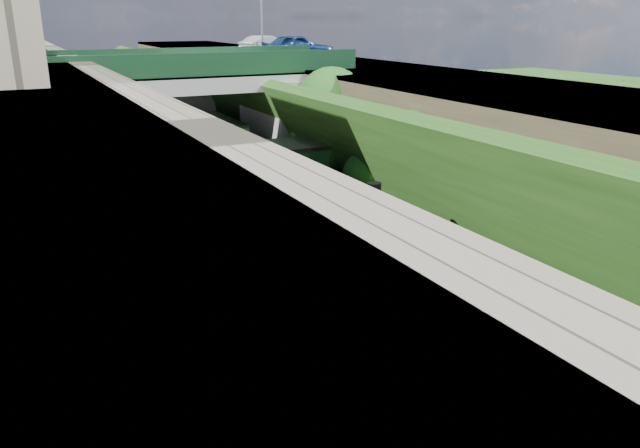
# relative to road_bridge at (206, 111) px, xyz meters

# --- Properties ---
(ground) EXTENTS (160.00, 160.00, 0.00)m
(ground) POSITION_rel_road_bridge_xyz_m (-0.94, -24.00, -4.08)
(ground) COLOR #1E4714
(ground) RESTS_ON ground
(trackbed) EXTENTS (10.00, 90.00, 0.20)m
(trackbed) POSITION_rel_road_bridge_xyz_m (-0.94, -4.00, -3.98)
(trackbed) COLOR #473F38
(trackbed) RESTS_ON ground
(retaining_wall) EXTENTS (1.00, 90.00, 7.00)m
(retaining_wall) POSITION_rel_road_bridge_xyz_m (-6.44, -4.00, -0.58)
(retaining_wall) COLOR #756B56
(retaining_wall) RESTS_ON ground
(street_plateau_left) EXTENTS (6.00, 90.00, 7.00)m
(street_plateau_left) POSITION_rel_road_bridge_xyz_m (-9.94, -4.00, -0.58)
(street_plateau_left) COLOR #262628
(street_plateau_left) RESTS_ON ground
(street_plateau_right) EXTENTS (8.00, 90.00, 6.25)m
(street_plateau_right) POSITION_rel_road_bridge_xyz_m (8.56, -4.00, -0.95)
(street_plateau_right) COLOR #262628
(street_plateau_right) RESTS_ON ground
(embankment_slope) EXTENTS (4.46, 90.00, 6.36)m
(embankment_slope) POSITION_rel_road_bridge_xyz_m (4.08, -5.84, -1.28)
(embankment_slope) COLOR #1E4714
(embankment_slope) RESTS_ON ground
(track_left) EXTENTS (2.50, 90.00, 0.20)m
(track_left) POSITION_rel_road_bridge_xyz_m (-2.94, -4.00, -3.83)
(track_left) COLOR black
(track_left) RESTS_ON trackbed
(track_right) EXTENTS (2.50, 90.00, 0.20)m
(track_right) POSITION_rel_road_bridge_xyz_m (0.26, -4.00, -3.83)
(track_right) COLOR black
(track_right) RESTS_ON trackbed
(road_bridge) EXTENTS (16.00, 6.40, 7.25)m
(road_bridge) POSITION_rel_road_bridge_xyz_m (0.00, 0.00, 0.00)
(road_bridge) COLOR gray
(road_bridge) RESTS_ON ground
(tree) EXTENTS (3.60, 3.80, 6.60)m
(tree) POSITION_rel_road_bridge_xyz_m (4.97, -5.23, 0.57)
(tree) COLOR black
(tree) RESTS_ON ground
(lamppost) EXTENTS (0.87, 0.15, 6.00)m
(lamppost) POSITION_rel_road_bridge_xyz_m (6.86, 8.69, 5.49)
(lamppost) COLOR gray
(lamppost) RESTS_ON street_plateau_right
(car_blue) EXTENTS (4.90, 2.54, 1.59)m
(car_blue) POSITION_rel_road_bridge_xyz_m (7.70, 4.75, 2.97)
(car_blue) COLOR navy
(car_blue) RESTS_ON street_plateau_right
(car_silver) EXTENTS (4.41, 3.13, 1.38)m
(car_silver) POSITION_rel_road_bridge_xyz_m (7.68, 10.26, 2.86)
(car_silver) COLOR #A4A3A8
(car_silver) RESTS_ON street_plateau_right
(locomotive) EXTENTS (3.10, 10.22, 3.83)m
(locomotive) POSITION_rel_road_bridge_xyz_m (0.26, -13.17, -2.18)
(locomotive) COLOR black
(locomotive) RESTS_ON trackbed
(tender) EXTENTS (2.70, 6.00, 3.05)m
(tender) POSITION_rel_road_bridge_xyz_m (0.26, -5.81, -2.46)
(tender) COLOR black
(tender) RESTS_ON trackbed
(coach_front) EXTENTS (2.90, 18.00, 3.70)m
(coach_front) POSITION_rel_road_bridge_xyz_m (0.26, 6.79, -2.03)
(coach_front) COLOR black
(coach_front) RESTS_ON trackbed
(coach_middle) EXTENTS (2.90, 18.00, 3.70)m
(coach_middle) POSITION_rel_road_bridge_xyz_m (0.26, 25.59, -2.03)
(coach_middle) COLOR black
(coach_middle) RESTS_ON trackbed
(coach_rear) EXTENTS (2.90, 18.00, 3.70)m
(coach_rear) POSITION_rel_road_bridge_xyz_m (0.26, 44.39, -2.03)
(coach_rear) COLOR black
(coach_rear) RESTS_ON trackbed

